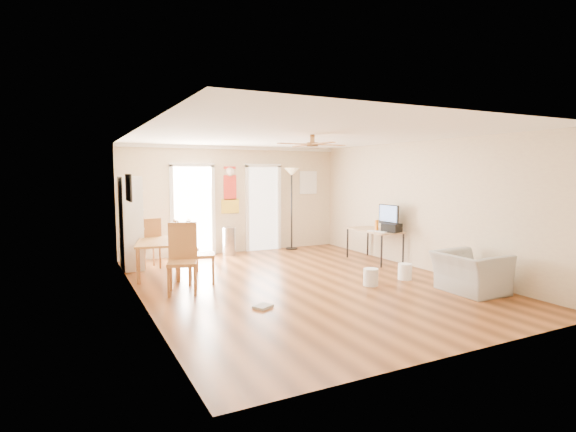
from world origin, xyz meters
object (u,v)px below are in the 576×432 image
wastebasket_a (371,277)px  dining_table (160,258)px  dining_chair_far (148,243)px  computer_desk (374,245)px  dining_chair_near (182,259)px  printer (392,228)px  wastebasket_b (405,272)px  trash_can (229,241)px  torchiere_lamp (292,209)px  dining_chair_right_a (186,246)px  armchair (470,273)px  dining_chair_right_b (201,252)px  bookshelf (131,223)px

wastebasket_a → dining_table: bearing=141.7°
dining_table → dining_chair_far: (-0.09, 0.76, 0.18)m
computer_desk → wastebasket_a: (-1.40, -1.72, -0.20)m
dining_table → wastebasket_a: size_ratio=4.47×
dining_chair_near → dining_chair_far: bearing=111.2°
printer → wastebasket_b: (-0.64, -1.16, -0.65)m
trash_can → torchiere_lamp: size_ratio=0.32×
trash_can → wastebasket_b: bearing=-61.0°
computer_desk → printer: (0.08, -0.48, 0.44)m
computer_desk → wastebasket_a: size_ratio=4.39×
dining_chair_far → wastebasket_b: 5.14m
printer → dining_chair_near: bearing=165.2°
wastebasket_a → torchiere_lamp: bearing=83.1°
trash_can → dining_chair_far: bearing=-162.3°
dining_chair_right_a → printer: dining_chair_right_a is taller
torchiere_lamp → armchair: 5.12m
trash_can → wastebasket_a: 4.05m
dining_chair_near → dining_chair_right_a: bearing=90.8°
dining_chair_right_b → wastebasket_a: bearing=-103.9°
dining_chair_far → wastebasket_b: dining_chair_far is taller
dining_table → wastebasket_b: (3.96, -2.39, -0.19)m
trash_can → wastebasket_b: (2.09, -3.77, -0.19)m
trash_can → wastebasket_a: bearing=-72.0°
dining_table → dining_chair_right_a: 0.60m
trash_can → computer_desk: size_ratio=0.51×
trash_can → wastebasket_a: size_ratio=2.23×
dining_table → dining_chair_far: dining_chair_far is taller
printer → wastebasket_b: printer is taller
dining_table → wastebasket_b: dining_table is taller
dining_chair_right_a → bookshelf: bearing=56.2°
printer → wastebasket_b: bearing=-137.2°
dining_chair_near → torchiere_lamp: size_ratio=0.54×
dining_chair_near → wastebasket_a: dining_chair_near is taller
wastebasket_b → dining_chair_far: bearing=142.2°
dining_table → dining_chair_near: bearing=-87.2°
torchiere_lamp → computer_desk: 2.49m
dining_chair_right_a → computer_desk: 4.07m
dining_chair_far → printer: (4.69, -1.98, 0.28)m
dining_chair_right_b → wastebasket_b: dining_chair_right_b is taller
wastebasket_b → dining_table: bearing=148.9°
dining_chair_right_a → armchair: bearing=-129.4°
bookshelf → computer_desk: (4.91, -1.66, -0.59)m
armchair → bookshelf: bearing=47.5°
computer_desk → dining_chair_far: bearing=162.0°
torchiere_lamp → armchair: torchiere_lamp is taller
computer_desk → wastebasket_b: size_ratio=4.50×
trash_can → wastebasket_b: size_ratio=2.29×
torchiere_lamp → dining_chair_far: bearing=-169.2°
dining_table → computer_desk: bearing=-9.3°
wastebasket_a → trash_can: bearing=108.0°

